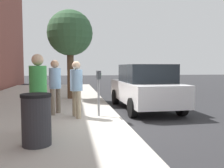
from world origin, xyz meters
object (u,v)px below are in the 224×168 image
object	(u,v)px
parking_officer	(55,82)
parked_sedan_near	(145,87)
parking_meter	(99,83)
trash_bin	(37,119)
pedestrian_bystander	(38,86)
street_tree	(70,34)
pedestrian_at_meter	(76,85)

from	to	relation	value
parking_officer	parked_sedan_near	xyz separation A→B (m)	(1.08, -3.35, -0.29)
parking_meter	trash_bin	distance (m)	3.00
pedestrian_bystander	street_tree	bearing A→B (deg)	24.93
parking_meter	pedestrian_at_meter	distance (m)	0.69
parking_meter	parked_sedan_near	bearing A→B (deg)	-50.70
pedestrian_at_meter	parked_sedan_near	world-z (taller)	pedestrian_at_meter
parked_sedan_near	trash_bin	bearing A→B (deg)	140.11
parking_officer	parking_meter	bearing A→B (deg)	2.16
pedestrian_bystander	trash_bin	xyz separation A→B (m)	(-0.98, -0.09, -0.58)
parking_meter	parking_officer	size ratio (longest dim) A/B	0.81
pedestrian_at_meter	parked_sedan_near	distance (m)	3.19
pedestrian_at_meter	trash_bin	size ratio (longest dim) A/B	1.69
parked_sedan_near	street_tree	bearing A→B (deg)	46.56
parking_meter	street_tree	world-z (taller)	street_tree
street_tree	parking_meter	bearing A→B (deg)	-168.56
street_tree	pedestrian_bystander	bearing A→B (deg)	173.20
parked_sedan_near	trash_bin	world-z (taller)	parked_sedan_near
parking_officer	trash_bin	world-z (taller)	parking_officer
parking_meter	trash_bin	world-z (taller)	parking_meter
parked_sedan_near	pedestrian_at_meter	bearing A→B (deg)	122.42
parking_meter	trash_bin	bearing A→B (deg)	149.54
pedestrian_at_meter	street_tree	world-z (taller)	street_tree
street_tree	trash_bin	bearing A→B (deg)	174.90
pedestrian_at_meter	pedestrian_bystander	distance (m)	1.76
street_tree	trash_bin	distance (m)	7.41
parking_officer	street_tree	world-z (taller)	street_tree
trash_bin	pedestrian_at_meter	bearing A→B (deg)	-18.22
pedestrian_bystander	street_tree	size ratio (longest dim) A/B	0.43
pedestrian_at_meter	parking_officer	bearing A→B (deg)	120.47
parking_meter	parking_officer	xyz separation A→B (m)	(0.56, 1.35, 0.01)
pedestrian_bystander	parking_officer	xyz separation A→B (m)	(2.12, -0.24, -0.06)
parking_officer	trash_bin	size ratio (longest dim) A/B	1.73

